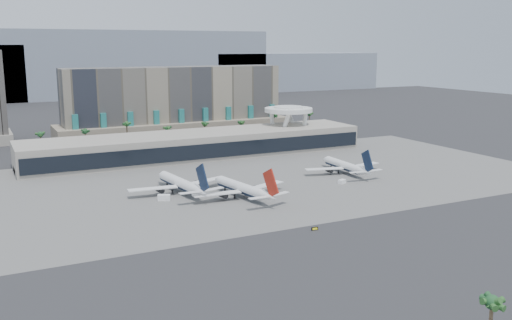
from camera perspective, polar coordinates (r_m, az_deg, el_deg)
name	(u,v)px	position (r m, az deg, el deg)	size (l,w,h in m)	color
ground	(317,214)	(189.64, 6.16, -5.35)	(900.00, 900.00, 0.00)	#232326
apron_pad	(246,179)	(236.14, -1.04, -1.93)	(260.00, 130.00, 0.06)	#5B5B59
mountain_ridge	(102,69)	(635.72, -15.19, 8.79)	(680.00, 60.00, 70.00)	gray
hotel	(175,109)	(346.57, -8.10, 5.05)	(140.00, 30.00, 42.00)	gray
terminal	(198,144)	(284.36, -5.81, 1.63)	(170.00, 32.50, 14.50)	#B2AB9D
saucer_structure	(288,113)	(311.47, 3.27, 4.74)	(26.00, 26.00, 21.89)	white
palm_row	(187,126)	(318.77, -6.90, 3.39)	(157.80, 2.80, 13.10)	brown
airliner_left	(181,183)	(215.67, -7.53, -2.34)	(40.04, 41.42, 14.32)	white
airliner_centre	(243,188)	(207.15, -1.33, -2.84)	(38.55, 39.97, 13.87)	white
airliner_right	(345,166)	(249.27, 8.91, -0.58)	(36.89, 37.99, 13.11)	white
service_vehicle_a	(164,198)	(206.52, -9.19, -3.73)	(4.38, 2.14, 2.14)	white
service_vehicle_b	(342,182)	(230.96, 8.59, -2.16)	(3.25, 1.86, 1.67)	white
taxiway_sign	(315,229)	(172.92, 5.89, -6.85)	(2.20, 0.52, 0.99)	black
near_palm_a	(492,309)	(116.01, 22.50, -13.64)	(6.00, 6.00, 9.85)	brown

